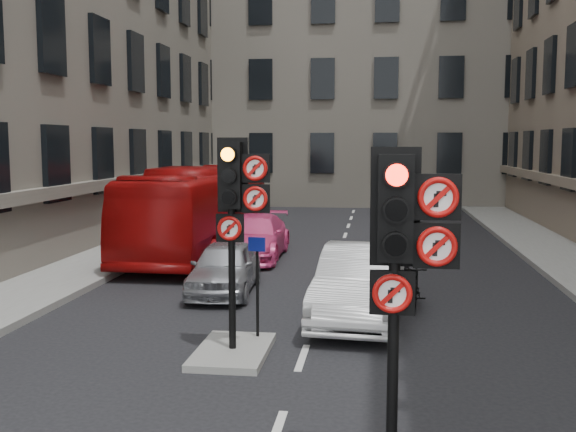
% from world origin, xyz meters
% --- Properties ---
extents(pavement_left, '(3.00, 50.00, 0.16)m').
position_xyz_m(pavement_left, '(-7.20, 12.00, 0.08)').
color(pavement_left, gray).
rests_on(pavement_left, ground).
extents(centre_island, '(1.20, 2.00, 0.12)m').
position_xyz_m(centre_island, '(-1.20, 5.00, 0.06)').
color(centre_island, gray).
rests_on(centre_island, ground).
extents(building_far, '(30.00, 14.00, 20.00)m').
position_xyz_m(building_far, '(0.00, 38.00, 10.00)').
color(building_far, slate).
rests_on(building_far, ground).
extents(signal_near, '(0.91, 0.40, 3.58)m').
position_xyz_m(signal_near, '(1.49, 0.99, 2.58)').
color(signal_near, black).
rests_on(signal_near, ground).
extents(signal_far, '(0.91, 0.40, 3.58)m').
position_xyz_m(signal_far, '(-1.11, 4.99, 2.70)').
color(signal_far, black).
rests_on(signal_far, centre_island).
extents(car_silver, '(1.65, 3.70, 1.24)m').
position_xyz_m(car_silver, '(-2.40, 9.64, 0.62)').
color(car_silver, '#A3A5AB').
rests_on(car_silver, ground).
extents(car_white, '(1.97, 4.67, 1.50)m').
position_xyz_m(car_white, '(0.91, 7.63, 0.75)').
color(car_white, silver).
rests_on(car_white, ground).
extents(car_pink, '(1.91, 4.60, 1.33)m').
position_xyz_m(car_pink, '(-2.57, 14.48, 0.67)').
color(car_pink, '#E94488').
rests_on(car_pink, ground).
extents(bus_red, '(2.56, 10.19, 2.83)m').
position_xyz_m(bus_red, '(-4.50, 15.28, 1.41)').
color(bus_red, '#960A0A').
rests_on(bus_red, ground).
extents(motorcycle, '(0.59, 1.67, 0.98)m').
position_xyz_m(motorcycle, '(2.08, 8.78, 0.49)').
color(motorcycle, black).
rests_on(motorcycle, ground).
extents(motorcyclist, '(0.73, 0.58, 1.76)m').
position_xyz_m(motorcyclist, '(1.71, 9.22, 0.88)').
color(motorcyclist, black).
rests_on(motorcyclist, ground).
extents(info_sign, '(0.31, 0.11, 1.81)m').
position_xyz_m(info_sign, '(-0.90, 5.73, 1.29)').
color(info_sign, black).
rests_on(info_sign, centre_island).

